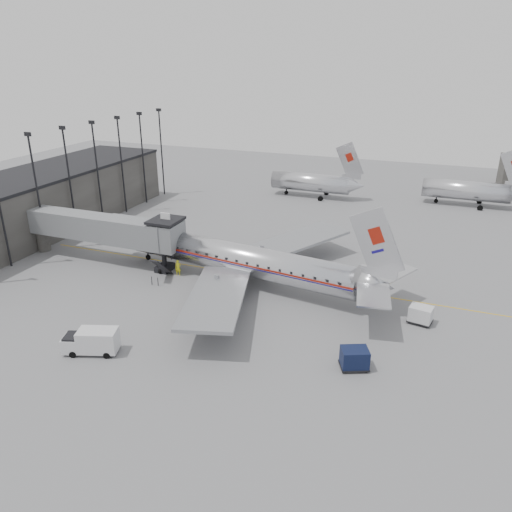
{
  "coord_description": "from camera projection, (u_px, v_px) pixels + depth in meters",
  "views": [
    {
      "loc": [
        20.55,
        -43.37,
        24.09
      ],
      "look_at": [
        2.04,
        4.45,
        3.2
      ],
      "focal_mm": 35.0,
      "sensor_mm": 36.0,
      "label": 1
    }
  ],
  "objects": [
    {
      "name": "jet_bridge",
      "position": [
        110.0,
        230.0,
        60.57
      ],
      "size": [
        21.0,
        6.2,
        7.1
      ],
      "color": "slate",
      "rests_on": "ground"
    },
    {
      "name": "distant_aircraft_mid",
      "position": [
        467.0,
        190.0,
        84.02
      ],
      "size": [
        16.39,
        3.2,
        10.26
      ],
      "color": "silver",
      "rests_on": "ground"
    },
    {
      "name": "baggage_cart_white",
      "position": [
        421.0,
        314.0,
        47.71
      ],
      "size": [
        2.45,
        2.03,
        1.72
      ],
      "rotation": [
        0.0,
        0.0,
        -0.18
      ],
      "color": "silver",
      "rests_on": "ground"
    },
    {
      "name": "baggage_cart_navy",
      "position": [
        354.0,
        358.0,
        40.78
      ],
      "size": [
        2.8,
        2.52,
        1.8
      ],
      "rotation": [
        0.0,
        0.0,
        0.41
      ],
      "color": "#0C1432",
      "rests_on": "ground"
    },
    {
      "name": "distant_aircraft_near",
      "position": [
        312.0,
        182.0,
        89.26
      ],
      "size": [
        16.39,
        3.2,
        10.26
      ],
      "color": "silver",
      "rests_on": "ground"
    },
    {
      "name": "apron_line",
      "position": [
        269.0,
        278.0,
        57.59
      ],
      "size": [
        60.0,
        0.15,
        0.01
      ],
      "primitive_type": "cube",
      "rotation": [
        0.0,
        0.0,
        1.57
      ],
      "color": "gold",
      "rests_on": "ground"
    },
    {
      "name": "airliner",
      "position": [
        243.0,
        260.0,
        55.42
      ],
      "size": [
        35.14,
        32.35,
        11.15
      ],
      "rotation": [
        0.0,
        0.0,
        -0.14
      ],
      "color": "silver",
      "rests_on": "ground"
    },
    {
      "name": "terminal",
      "position": [
        37.0,
        203.0,
        71.91
      ],
      "size": [
        12.0,
        46.0,
        8.0
      ],
      "primitive_type": "cube",
      "color": "#373532",
      "rests_on": "ground"
    },
    {
      "name": "service_van",
      "position": [
        91.0,
        341.0,
        42.84
      ],
      "size": [
        5.01,
        3.21,
        2.21
      ],
      "rotation": [
        0.0,
        0.0,
        0.33
      ],
      "color": "silver",
      "rests_on": "ground"
    },
    {
      "name": "ground",
      "position": [
        223.0,
        296.0,
        53.41
      ],
      "size": [
        160.0,
        160.0,
        0.0
      ],
      "primitive_type": "plane",
      "color": "slate",
      "rests_on": "ground"
    },
    {
      "name": "ramp_worker",
      "position": [
        178.0,
        268.0,
        58.04
      ],
      "size": [
        0.79,
        0.65,
        1.85
      ],
      "primitive_type": "imported",
      "rotation": [
        0.0,
        0.0,
        0.35
      ],
      "color": "yellow",
      "rests_on": "ground"
    },
    {
      "name": "floodlight_masts",
      "position": [
        84.0,
        173.0,
        70.68
      ],
      "size": [
        0.9,
        42.25,
        15.25
      ],
      "color": "black",
      "rests_on": "ground"
    }
  ]
}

